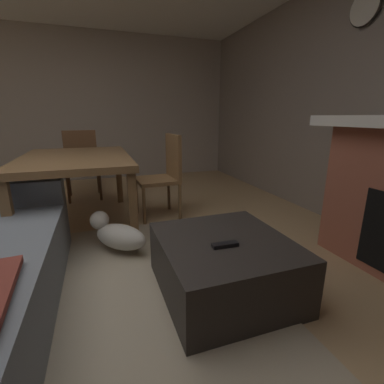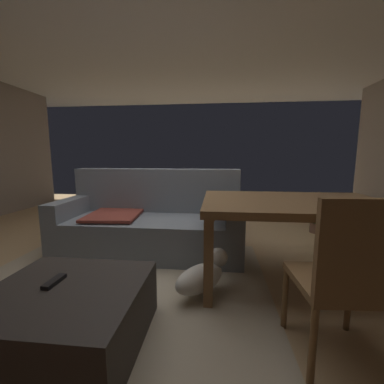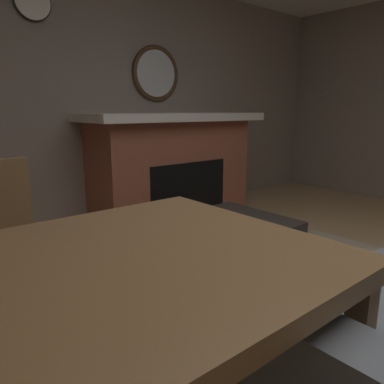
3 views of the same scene
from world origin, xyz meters
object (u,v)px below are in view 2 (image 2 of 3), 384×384
couch (152,223)px  potted_plant (317,212)px  tv_remote (54,281)px  dining_table (293,209)px  dining_chair_south (348,274)px  ottoman_coffee_table (67,318)px  small_dog (203,275)px

couch → potted_plant: bearing=22.1°
couch → tv_remote: (-0.18, -1.48, 0.05)m
dining_table → dining_chair_south: (0.01, -0.90, -0.14)m
ottoman_coffee_table → dining_chair_south: dining_chair_south is taller
dining_table → dining_chair_south: 0.92m
couch → potted_plant: (2.22, 0.90, -0.03)m
ottoman_coffee_table → potted_plant: size_ratio=1.63×
potted_plant → tv_remote: bearing=-135.3°
couch → ottoman_coffee_table: 1.53m
dining_chair_south → ottoman_coffee_table: bearing=-179.4°
couch → dining_table: bearing=-22.9°
couch → dining_chair_south: bearing=-46.5°
dining_table → potted_plant: dining_table is taller
tv_remote → dining_chair_south: dining_chair_south is taller
small_dog → potted_plant: bearing=49.2°
potted_plant → small_dog: size_ratio=1.09×
dining_chair_south → small_dog: size_ratio=1.92×
dining_chair_south → potted_plant: size_ratio=1.76×
couch → ottoman_coffee_table: couch is taller
tv_remote → small_dog: 1.04m
tv_remote → dining_table: (1.61, 0.88, 0.28)m
ottoman_coffee_table → tv_remote: 0.22m
ottoman_coffee_table → dining_table: bearing=31.3°
tv_remote → small_dog: bearing=36.0°
dining_chair_south → potted_plant: 2.54m
couch → dining_table: (1.42, -0.60, 0.33)m
dining_chair_south → small_dog: dining_chair_south is taller
dining_table → dining_chair_south: size_ratio=1.66×
dining_table → couch: bearing=157.1°
dining_table → small_dog: dining_table is taller
dining_table → dining_chair_south: bearing=-89.7°
couch → small_dog: bearing=-53.8°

